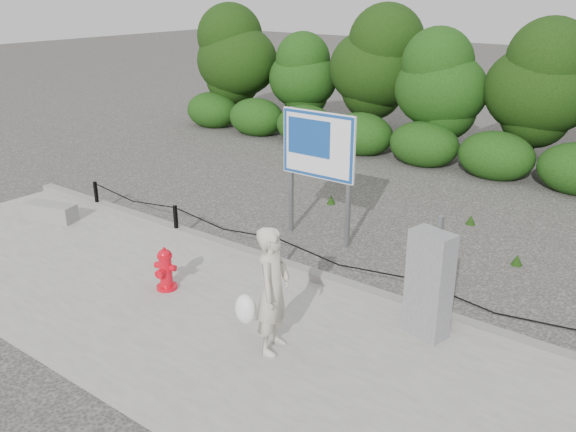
% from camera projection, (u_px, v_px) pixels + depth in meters
% --- Properties ---
extents(ground, '(90.00, 90.00, 0.00)m').
position_uv_depth(ground, '(277.00, 272.00, 10.52)').
color(ground, '#2D2B28').
rests_on(ground, ground).
extents(sidewalk, '(14.00, 4.00, 0.08)m').
position_uv_depth(sidewalk, '(194.00, 317.00, 9.02)').
color(sidewalk, gray).
rests_on(sidewalk, ground).
extents(curb, '(14.00, 0.22, 0.14)m').
position_uv_depth(curb, '(279.00, 263.00, 10.51)').
color(curb, slate).
rests_on(curb, sidewalk).
extents(chain_barrier, '(10.06, 0.06, 0.60)m').
position_uv_depth(chain_barrier, '(277.00, 248.00, 10.36)').
color(chain_barrier, black).
rests_on(chain_barrier, sidewalk).
extents(treeline, '(20.14, 3.44, 4.18)m').
position_uv_depth(treeline, '(494.00, 80.00, 16.17)').
color(treeline, black).
rests_on(treeline, ground).
extents(fire_hydrant, '(0.40, 0.42, 0.71)m').
position_uv_depth(fire_hydrant, '(165.00, 269.00, 9.67)').
color(fire_hydrant, red).
rests_on(fire_hydrant, sidewalk).
extents(pedestrian, '(0.80, 0.73, 1.75)m').
position_uv_depth(pedestrian, '(271.00, 292.00, 7.88)').
color(pedestrian, beige).
rests_on(pedestrian, sidewalk).
extents(concrete_block, '(1.18, 0.68, 0.36)m').
position_uv_depth(concrete_block, '(51.00, 212.00, 12.58)').
color(concrete_block, gray).
rests_on(concrete_block, sidewalk).
extents(utility_cabinet, '(0.64, 0.48, 1.69)m').
position_uv_depth(utility_cabinet, '(429.00, 284.00, 8.26)').
color(utility_cabinet, gray).
rests_on(utility_cabinet, sidewalk).
extents(advertising_sign, '(1.57, 0.14, 2.51)m').
position_uv_depth(advertising_sign, '(318.00, 151.00, 11.28)').
color(advertising_sign, slate).
rests_on(advertising_sign, ground).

